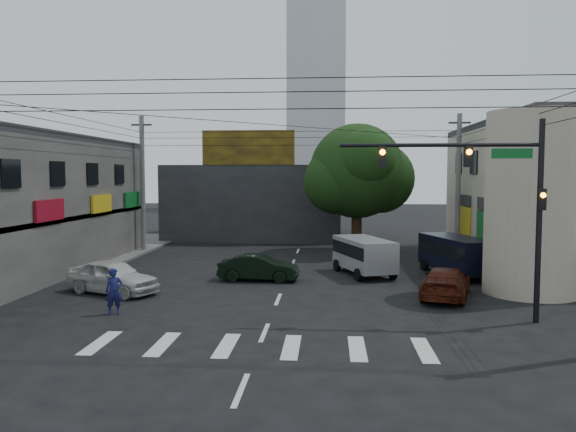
# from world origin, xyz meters

# --- Properties ---
(ground) EXTENTS (160.00, 160.00, 0.00)m
(ground) POSITION_xyz_m (0.00, 0.00, 0.00)
(ground) COLOR black
(ground) RESTS_ON ground
(sidewalk_far_left) EXTENTS (16.00, 16.00, 0.15)m
(sidewalk_far_left) POSITION_xyz_m (-18.00, 18.00, 0.07)
(sidewalk_far_left) COLOR #514F4C
(sidewalk_far_left) RESTS_ON ground
(sidewalk_far_right) EXTENTS (16.00, 16.00, 0.15)m
(sidewalk_far_right) POSITION_xyz_m (18.00, 18.00, 0.07)
(sidewalk_far_right) COLOR #514F4C
(sidewalk_far_right) RESTS_ON ground
(corner_column) EXTENTS (4.00, 4.00, 8.00)m
(corner_column) POSITION_xyz_m (11.00, 4.00, 4.00)
(corner_column) COLOR #A29380
(corner_column) RESTS_ON ground
(building_far) EXTENTS (14.00, 10.00, 6.00)m
(building_far) POSITION_xyz_m (-4.00, 26.00, 3.00)
(building_far) COLOR #232326
(building_far) RESTS_ON ground
(billboard) EXTENTS (7.00, 0.30, 2.60)m
(billboard) POSITION_xyz_m (-4.00, 21.10, 7.30)
(billboard) COLOR olive
(billboard) RESTS_ON building_far
(tower_distant) EXTENTS (9.00, 9.00, 44.00)m
(tower_distant) POSITION_xyz_m (0.00, 70.00, 22.00)
(tower_distant) COLOR silver
(tower_distant) RESTS_ON ground
(street_tree) EXTENTS (6.40, 6.40, 8.70)m
(street_tree) POSITION_xyz_m (4.00, 17.00, 5.47)
(street_tree) COLOR black
(street_tree) RESTS_ON ground
(traffic_gantry) EXTENTS (7.10, 0.35, 7.20)m
(traffic_gantry) POSITION_xyz_m (7.82, -1.00, 4.83)
(traffic_gantry) COLOR black
(traffic_gantry) RESTS_ON ground
(utility_pole_far_left) EXTENTS (0.32, 0.32, 9.20)m
(utility_pole_far_left) POSITION_xyz_m (-10.50, 16.00, 4.60)
(utility_pole_far_left) COLOR #59595B
(utility_pole_far_left) RESTS_ON ground
(utility_pole_far_right) EXTENTS (0.32, 0.32, 9.20)m
(utility_pole_far_right) POSITION_xyz_m (10.50, 16.00, 4.60)
(utility_pole_far_right) COLOR #59595B
(utility_pole_far_right) RESTS_ON ground
(dark_sedan) EXTENTS (1.73, 4.08, 1.30)m
(dark_sedan) POSITION_xyz_m (-1.35, 6.15, 0.65)
(dark_sedan) COLOR black
(dark_sedan) RESTS_ON ground
(white_compact) EXTENTS (4.95, 5.67, 1.50)m
(white_compact) POSITION_xyz_m (-7.42, 2.69, 0.75)
(white_compact) COLOR beige
(white_compact) RESTS_ON ground
(maroon_sedan) EXTENTS (4.37, 5.59, 1.32)m
(maroon_sedan) POSITION_xyz_m (7.11, 2.86, 0.66)
(maroon_sedan) COLOR #441409
(maroon_sedan) RESTS_ON ground
(silver_minivan) EXTENTS (5.64, 4.68, 1.92)m
(silver_minivan) POSITION_xyz_m (3.96, 8.08, 0.96)
(silver_minivan) COLOR #A8A9B0
(silver_minivan) RESTS_ON ground
(navy_van) EXTENTS (6.11, 4.70, 2.02)m
(navy_van) POSITION_xyz_m (8.78, 8.34, 1.01)
(navy_van) COLOR black
(navy_van) RESTS_ON ground
(traffic_officer) EXTENTS (0.98, 0.93, 1.75)m
(traffic_officer) POSITION_xyz_m (-5.93, -0.95, 0.88)
(traffic_officer) COLOR #15174C
(traffic_officer) RESTS_ON ground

